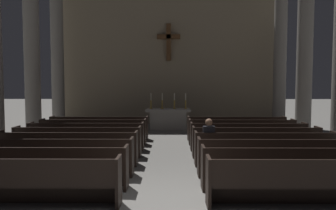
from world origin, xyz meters
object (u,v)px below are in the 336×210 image
at_px(pew_left_row_1, 15,182).
at_px(lone_worshipper, 208,141).
at_px(pew_left_row_8, 99,128).
at_px(pew_right_row_3, 277,157).
at_px(pew_right_row_6, 248,136).
at_px(column_right_fourth, 280,56).
at_px(pew_left_row_7, 93,132).
at_px(pew_right_row_1, 313,183).
at_px(pew_right_row_7, 241,132).
at_px(candlestick_inner_left, 162,104).
at_px(pew_right_row_2, 292,168).
at_px(column_right_third, 305,50).
at_px(pew_left_row_3, 54,157).
at_px(pew_right_row_5, 256,142).
at_px(altar, 168,118).
at_px(column_left_fourth, 57,56).
at_px(candlestick_outer_right, 186,104).
at_px(candlestick_inner_right, 174,104).
at_px(pew_left_row_6, 86,136).
at_px(pew_left_row_2, 38,167).
at_px(column_left_third, 32,50).
at_px(pew_left_row_5, 78,142).
at_px(candlestick_outer_left, 151,104).
at_px(pew_right_row_8, 236,128).
at_px(pew_left_row_4, 67,148).
at_px(pew_right_row_4, 265,149).

height_order(pew_left_row_1, lone_worshipper, lone_worshipper).
height_order(pew_left_row_8, pew_right_row_3, same).
relative_size(pew_right_row_6, column_right_fourth, 0.52).
distance_m(pew_left_row_7, pew_left_row_8, 1.06).
distance_m(pew_right_row_1, pew_right_row_3, 2.12).
relative_size(pew_left_row_8, pew_right_row_7, 1.00).
xyz_separation_m(pew_right_row_1, candlestick_inner_left, (-3.06, 10.42, 0.78)).
distance_m(pew_right_row_1, pew_right_row_2, 1.06).
bearing_deg(pew_right_row_1, column_right_fourth, 75.43).
relative_size(pew_right_row_6, column_right_third, 0.52).
relative_size(pew_left_row_3, pew_right_row_5, 1.00).
distance_m(pew_left_row_8, altar, 4.09).
height_order(pew_left_row_8, column_left_fourth, column_left_fourth).
height_order(pew_right_row_1, candlestick_outer_right, candlestick_outer_right).
height_order(column_right_third, candlestick_inner_right, column_right_third).
bearing_deg(pew_left_row_6, pew_left_row_2, -90.00).
bearing_deg(pew_left_row_3, pew_right_row_1, -20.98).
bearing_deg(pew_left_row_3, column_right_third, 34.80).
relative_size(column_left_third, column_left_fourth, 1.00).
height_order(pew_left_row_1, column_right_third, column_right_third).
xyz_separation_m(pew_left_row_1, pew_right_row_3, (5.52, 2.12, 0.00)).
bearing_deg(pew_left_row_3, column_right_fourth, 46.98).
xyz_separation_m(pew_left_row_1, pew_right_row_6, (5.52, 5.29, 0.00)).
bearing_deg(pew_right_row_3, pew_left_row_5, 159.02).
bearing_deg(candlestick_outer_left, pew_left_row_7, -115.10).
bearing_deg(pew_right_row_8, pew_left_row_8, 180.00).
bearing_deg(column_right_fourth, pew_left_row_4, -136.59).
bearing_deg(pew_right_row_2, pew_left_row_5, 150.09).
xyz_separation_m(pew_right_row_2, column_right_fourth, (2.89, 10.07, 3.18)).
height_order(pew_right_row_4, column_left_fourth, column_left_fourth).
distance_m(pew_left_row_1, candlestick_outer_left, 10.63).
distance_m(pew_right_row_4, lone_worshipper, 1.59).
bearing_deg(pew_left_row_1, altar, 75.17).
bearing_deg(pew_left_row_2, candlestick_inner_right, 71.91).
xyz_separation_m(pew_left_row_1, pew_left_row_3, (0.00, 2.12, 0.00)).
distance_m(column_right_third, candlestick_inner_left, 6.87).
bearing_deg(pew_left_row_3, pew_right_row_4, 10.85).
bearing_deg(column_right_fourth, pew_left_row_6, -145.23).
bearing_deg(pew_right_row_4, candlestick_outer_left, 116.46).
xyz_separation_m(altar, lone_worshipper, (1.18, -7.21, 0.16)).
distance_m(pew_right_row_3, candlestick_outer_right, 8.56).
height_order(column_left_third, altar, column_left_third).
xyz_separation_m(pew_right_row_1, altar, (-2.76, 10.42, 0.06)).
xyz_separation_m(candlestick_outer_right, lone_worshipper, (0.33, -7.21, -0.57)).
bearing_deg(pew_right_row_5, pew_left_row_1, -142.51).
height_order(pew_left_row_3, candlestick_inner_right, candlestick_inner_right).
height_order(pew_right_row_3, pew_right_row_5, same).
height_order(pew_left_row_5, column_left_third, column_left_third).
bearing_deg(pew_right_row_4, candlestick_inner_left, 112.88).
xyz_separation_m(pew_left_row_8, candlestick_outer_left, (1.91, 3.02, 0.78)).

